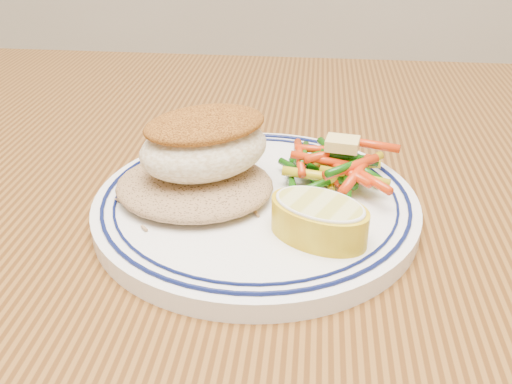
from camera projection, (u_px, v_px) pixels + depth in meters
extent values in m
cube|color=#502D10|center=(203.00, 242.00, 0.45)|extent=(1.50, 0.90, 0.04)
cylinder|color=white|center=(256.00, 206.00, 0.45)|extent=(0.25, 0.25, 0.01)
torus|color=#0A113F|center=(256.00, 196.00, 0.44)|extent=(0.24, 0.24, 0.00)
torus|color=#0A113F|center=(256.00, 196.00, 0.44)|extent=(0.22, 0.22, 0.00)
ellipsoid|color=#94714A|center=(195.00, 182.00, 0.44)|extent=(0.12, 0.11, 0.02)
ellipsoid|color=white|center=(204.00, 149.00, 0.43)|extent=(0.12, 0.12, 0.04)
ellipsoid|color=#9A5818|center=(205.00, 124.00, 0.42)|extent=(0.12, 0.11, 0.02)
cylinder|color=gold|center=(330.00, 176.00, 0.47)|extent=(0.01, 0.05, 0.01)
cylinder|color=#114708|center=(292.00, 185.00, 0.45)|extent=(0.01, 0.05, 0.01)
cylinder|color=#114708|center=(300.00, 171.00, 0.47)|extent=(0.04, 0.03, 0.01)
cylinder|color=red|center=(322.00, 172.00, 0.47)|extent=(0.03, 0.05, 0.01)
cylinder|color=#114708|center=(321.00, 159.00, 0.49)|extent=(0.06, 0.02, 0.01)
cylinder|color=#114708|center=(321.00, 184.00, 0.44)|extent=(0.04, 0.04, 0.01)
cylinder|color=red|center=(338.00, 160.00, 0.48)|extent=(0.03, 0.04, 0.01)
cylinder|color=gold|center=(359.00, 167.00, 0.47)|extent=(0.04, 0.05, 0.01)
cylinder|color=#114708|center=(318.00, 155.00, 0.48)|extent=(0.04, 0.04, 0.01)
cylinder|color=#114708|center=(332.00, 176.00, 0.45)|extent=(0.04, 0.04, 0.01)
cylinder|color=gold|center=(316.00, 175.00, 0.45)|extent=(0.06, 0.01, 0.01)
cylinder|color=gold|center=(347.00, 164.00, 0.47)|extent=(0.05, 0.01, 0.01)
cylinder|color=#114708|center=(347.00, 180.00, 0.44)|extent=(0.01, 0.05, 0.01)
cylinder|color=gold|center=(355.00, 167.00, 0.46)|extent=(0.05, 0.04, 0.01)
cylinder|color=red|center=(322.00, 150.00, 0.48)|extent=(0.05, 0.02, 0.01)
cylinder|color=#114708|center=(334.00, 153.00, 0.48)|extent=(0.03, 0.04, 0.01)
cylinder|color=red|center=(300.00, 157.00, 0.47)|extent=(0.01, 0.06, 0.01)
cylinder|color=#114708|center=(304.00, 153.00, 0.48)|extent=(0.01, 0.05, 0.01)
cylinder|color=red|center=(356.00, 175.00, 0.44)|extent=(0.03, 0.05, 0.02)
cylinder|color=gold|center=(355.00, 176.00, 0.44)|extent=(0.05, 0.02, 0.01)
cylinder|color=#114708|center=(357.00, 166.00, 0.45)|extent=(0.04, 0.04, 0.01)
cylinder|color=red|center=(343.00, 170.00, 0.45)|extent=(0.04, 0.05, 0.01)
cylinder|color=red|center=(368.00, 178.00, 0.43)|extent=(0.03, 0.05, 0.01)
cylinder|color=#114708|center=(349.00, 158.00, 0.46)|extent=(0.05, 0.01, 0.01)
cylinder|color=red|center=(365.00, 143.00, 0.48)|extent=(0.06, 0.03, 0.01)
cylinder|color=red|center=(322.00, 160.00, 0.45)|extent=(0.05, 0.01, 0.01)
cylinder|color=red|center=(332.00, 153.00, 0.46)|extent=(0.05, 0.04, 0.01)
cylinder|color=red|center=(351.00, 167.00, 0.44)|extent=(0.05, 0.04, 0.01)
cylinder|color=#114708|center=(348.00, 166.00, 0.44)|extent=(0.04, 0.04, 0.01)
cube|color=#EDD274|center=(342.00, 144.00, 0.45)|extent=(0.03, 0.02, 0.01)
torus|color=white|center=(320.00, 204.00, 0.38)|extent=(0.09, 0.09, 0.00)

